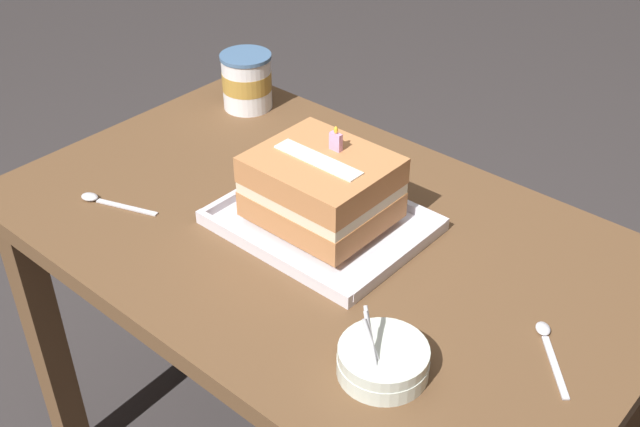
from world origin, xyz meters
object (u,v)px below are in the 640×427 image
birthday_cake (322,187)px  bowl_stack (383,360)px  serving_spoon_near_tray (100,200)px  foil_tray (322,223)px  serving_spoon_by_bowls (547,342)px  ice_cream_tub (247,81)px

birthday_cake → bowl_stack: bearing=-35.3°
bowl_stack → serving_spoon_near_tray: size_ratio=0.84×
birthday_cake → bowl_stack: 0.36m
foil_tray → serving_spoon_by_bowls: (0.43, -0.00, -0.00)m
bowl_stack → serving_spoon_near_tray: bowl_stack is taller
bowl_stack → serving_spoon_by_bowls: size_ratio=1.06×
serving_spoon_by_bowls → foil_tray: bearing=179.5°
foil_tray → serving_spoon_near_tray: size_ratio=2.25×
bowl_stack → ice_cream_tub: 0.84m
foil_tray → serving_spoon_by_bowls: bearing=-0.5°
serving_spoon_near_tray → ice_cream_tub: bearing=98.8°
birthday_cake → ice_cream_tub: birthday_cake is taller
foil_tray → birthday_cake: birthday_cake is taller
serving_spoon_by_bowls → ice_cream_tub: bearing=164.4°
bowl_stack → serving_spoon_by_bowls: 0.25m
bowl_stack → birthday_cake: bearing=144.7°
serving_spoon_by_bowls → serving_spoon_near_tray: bearing=-165.4°
bowl_stack → ice_cream_tub: ice_cream_tub is taller
birthday_cake → serving_spoon_near_tray: size_ratio=1.45×
birthday_cake → ice_cream_tub: (-0.42, 0.24, -0.02)m
ice_cream_tub → serving_spoon_by_bowls: 0.89m
foil_tray → serving_spoon_by_bowls: size_ratio=2.87×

